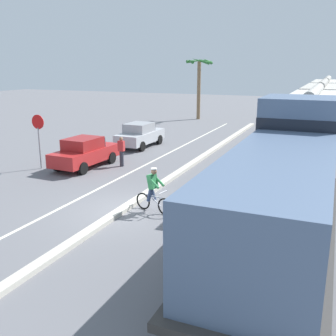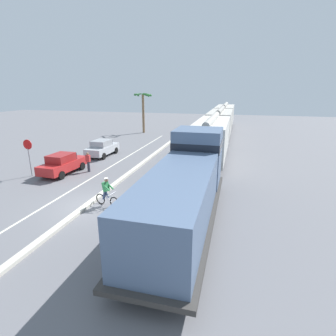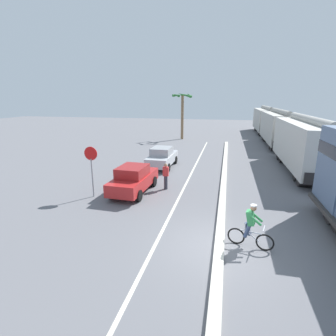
% 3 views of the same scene
% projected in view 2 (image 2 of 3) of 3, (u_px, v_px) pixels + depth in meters
% --- Properties ---
extents(ground_plane, '(120.00, 120.00, 0.00)m').
position_uv_depth(ground_plane, '(89.00, 205.00, 15.32)').
color(ground_plane, slate).
extents(median_curb, '(0.36, 36.00, 0.16)m').
position_uv_depth(median_curb, '(129.00, 173.00, 20.85)').
color(median_curb, beige).
rests_on(median_curb, ground).
extents(lane_stripe, '(0.14, 36.00, 0.01)m').
position_uv_depth(lane_stripe, '(102.00, 172.00, 21.46)').
color(lane_stripe, silver).
rests_on(lane_stripe, ground).
extents(locomotive, '(3.10, 11.61, 4.20)m').
position_uv_depth(locomotive, '(187.00, 186.00, 13.26)').
color(locomotive, slate).
rests_on(locomotive, ground).
extents(hopper_car_lead, '(2.90, 10.60, 4.18)m').
position_uv_depth(hopper_car_lead, '(211.00, 139.00, 24.43)').
color(hopper_car_lead, beige).
rests_on(hopper_car_lead, ground).
extents(hopper_car_middle, '(2.90, 10.60, 4.18)m').
position_uv_depth(hopper_car_middle, '(220.00, 124.00, 35.17)').
color(hopper_car_middle, '#ADABA3').
rests_on(hopper_car_middle, ground).
extents(hopper_car_trailing, '(2.90, 10.60, 4.18)m').
position_uv_depth(hopper_car_trailing, '(225.00, 115.00, 45.91)').
color(hopper_car_trailing, '#B0AEA6').
rests_on(hopper_car_trailing, ground).
extents(parked_car_red, '(1.97, 4.27, 1.62)m').
position_uv_depth(parked_car_red, '(63.00, 164.00, 20.88)').
color(parked_car_red, red).
rests_on(parked_car_red, ground).
extents(parked_car_silver, '(1.90, 4.23, 1.62)m').
position_uv_depth(parked_car_silver, '(102.00, 148.00, 26.47)').
color(parked_car_silver, '#B7BABF').
rests_on(parked_car_silver, ground).
extents(cyclist, '(1.67, 0.58, 1.71)m').
position_uv_depth(cyclist, '(107.00, 193.00, 15.02)').
color(cyclist, black).
rests_on(cyclist, ground).
extents(stop_sign, '(0.76, 0.08, 2.88)m').
position_uv_depth(stop_sign, '(28.00, 151.00, 19.92)').
color(stop_sign, gray).
rests_on(stop_sign, ground).
extents(palm_tree_near, '(2.69, 2.72, 6.14)m').
position_uv_depth(palm_tree_near, '(143.00, 103.00, 39.52)').
color(palm_tree_near, '#846647').
rests_on(palm_tree_near, ground).
extents(pedestrian_by_cars, '(0.34, 0.22, 1.62)m').
position_uv_depth(pedestrian_by_cars, '(88.00, 162.00, 21.32)').
color(pedestrian_by_cars, '#33333D').
rests_on(pedestrian_by_cars, ground).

